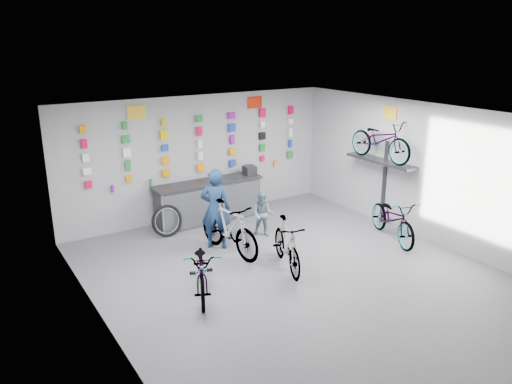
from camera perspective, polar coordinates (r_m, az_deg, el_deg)
floor at (r=9.54m, az=4.61°, el=-9.58°), size 8.00×8.00×0.00m
ceiling at (r=8.61m, az=5.10°, el=8.51°), size 8.00×8.00×0.00m
wall_back at (r=12.26m, az=-6.53°, el=3.98°), size 7.00×0.00×7.00m
wall_front at (r=6.51m, az=26.96°, el=-10.30°), size 7.00×0.00×7.00m
wall_left at (r=7.50m, az=-17.10°, el=-5.49°), size 0.00×8.00×8.00m
wall_right at (r=11.36m, az=19.08°, el=2.04°), size 0.00×8.00×8.00m
counter at (r=12.14m, az=-5.41°, el=-1.10°), size 2.70×0.66×1.00m
merch_wall at (r=12.15m, az=-6.28°, el=5.36°), size 5.57×0.08×1.56m
wall_bracket at (r=11.99m, az=14.11°, el=3.08°), size 0.39×1.90×2.00m
sign_left at (r=11.45m, az=-13.52°, el=8.89°), size 0.42×0.02×0.30m
sign_right at (r=12.79m, az=-0.14°, el=10.20°), size 0.42×0.02×0.30m
sign_side at (r=11.88m, az=15.05°, el=8.72°), size 0.02×0.40×0.30m
bike_left at (r=8.77m, az=-6.17°, el=-8.82°), size 1.29×1.86×0.92m
bike_center at (r=9.63m, az=3.56°, el=-6.04°), size 0.98×1.71×0.99m
bike_right at (r=11.37m, az=15.39°, el=-2.94°), size 1.22×1.98×0.98m
bike_service at (r=10.26m, az=-3.11°, el=-4.12°), size 0.78×1.93×1.12m
bike_wall at (r=11.81m, az=14.06°, el=5.80°), size 0.63×1.80×0.95m
clerk at (r=10.48m, az=-4.63°, el=-1.94°), size 0.75×0.71×1.73m
customer at (r=11.13m, az=0.79°, el=-2.58°), size 0.64×0.63×1.04m
spare_wheel at (r=11.38m, az=-10.14°, el=-3.27°), size 0.74×0.26×0.73m
register at (r=12.52m, az=-0.74°, el=2.53°), size 0.29×0.31×0.22m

